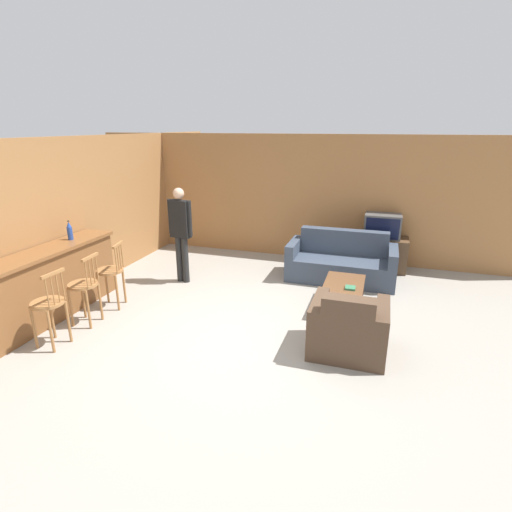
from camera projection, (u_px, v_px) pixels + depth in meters
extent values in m
plane|color=gray|center=(241.00, 335.00, 5.51)|extent=(24.00, 24.00, 0.00)
cube|color=#9E6B3D|center=(300.00, 198.00, 8.48)|extent=(9.40, 0.08, 2.60)
cube|color=#9E6B3D|center=(99.00, 209.00, 7.28)|extent=(0.08, 8.73, 2.60)
cube|color=brown|center=(47.00, 287.00, 5.88)|extent=(0.47, 2.46, 1.00)
cube|color=brown|center=(41.00, 253.00, 5.71)|extent=(0.55, 2.52, 0.05)
cylinder|color=#996638|center=(47.00, 303.00, 5.09)|extent=(0.43, 0.43, 0.04)
cylinder|color=#996638|center=(52.00, 318.00, 5.37)|extent=(0.04, 0.04, 0.59)
cylinder|color=#996638|center=(34.00, 328.00, 5.11)|extent=(0.04, 0.04, 0.59)
cylinder|color=#996638|center=(68.00, 322.00, 5.27)|extent=(0.04, 0.04, 0.59)
cylinder|color=#996638|center=(51.00, 332.00, 5.02)|extent=(0.04, 0.04, 0.59)
cylinder|color=#996638|center=(63.00, 286.00, 5.08)|extent=(0.02, 0.02, 0.38)
cylinder|color=#996638|center=(58.00, 288.00, 5.00)|extent=(0.02, 0.02, 0.38)
cylinder|color=#996638|center=(53.00, 291.00, 4.93)|extent=(0.02, 0.02, 0.38)
cylinder|color=#996638|center=(47.00, 293.00, 4.86)|extent=(0.02, 0.02, 0.38)
cube|color=#996638|center=(52.00, 274.00, 4.90)|extent=(0.06, 0.35, 0.04)
cylinder|color=#996638|center=(83.00, 284.00, 5.68)|extent=(0.44, 0.44, 0.04)
cylinder|color=#996638|center=(83.00, 300.00, 5.94)|extent=(0.04, 0.04, 0.59)
cylinder|color=#996638|center=(71.00, 308.00, 5.68)|extent=(0.04, 0.04, 0.59)
cylinder|color=#996638|center=(100.00, 301.00, 5.88)|extent=(0.04, 0.04, 0.59)
cylinder|color=#996638|center=(88.00, 310.00, 5.61)|extent=(0.04, 0.04, 0.59)
cylinder|color=#996638|center=(97.00, 269.00, 5.69)|extent=(0.02, 0.02, 0.38)
cylinder|color=#996638|center=(93.00, 271.00, 5.61)|extent=(0.02, 0.02, 0.38)
cylinder|color=#996638|center=(90.00, 273.00, 5.54)|extent=(0.02, 0.02, 0.38)
cylinder|color=#996638|center=(86.00, 275.00, 5.46)|extent=(0.02, 0.02, 0.38)
cube|color=#996638|center=(90.00, 257.00, 5.51)|extent=(0.06, 0.35, 0.04)
cylinder|color=#996638|center=(110.00, 270.00, 6.22)|extent=(0.50, 0.50, 0.04)
cylinder|color=#996638|center=(107.00, 285.00, 6.46)|extent=(0.04, 0.04, 0.59)
cylinder|color=#996638|center=(99.00, 292.00, 6.19)|extent=(0.04, 0.04, 0.59)
cylinder|color=#996638|center=(124.00, 286.00, 6.45)|extent=(0.04, 0.04, 0.59)
cylinder|color=#996638|center=(117.00, 293.00, 6.18)|extent=(0.04, 0.04, 0.59)
cylinder|color=#996638|center=(122.00, 255.00, 6.26)|extent=(0.02, 0.02, 0.38)
cylinder|color=#996638|center=(120.00, 257.00, 6.19)|extent=(0.02, 0.02, 0.38)
cylinder|color=#996638|center=(118.00, 259.00, 6.11)|extent=(0.02, 0.02, 0.38)
cylinder|color=#996638|center=(116.00, 261.00, 6.03)|extent=(0.02, 0.02, 0.38)
cube|color=#996638|center=(118.00, 245.00, 6.08)|extent=(0.12, 0.35, 0.04)
cube|color=#384251|center=(341.00, 269.00, 7.42)|extent=(1.63, 0.88, 0.43)
cube|color=#384251|center=(344.00, 241.00, 7.58)|extent=(1.63, 0.22, 0.47)
cube|color=#384251|center=(294.00, 258.00, 7.64)|extent=(0.16, 0.88, 0.68)
cube|color=#384251|center=(392.00, 268.00, 7.13)|extent=(0.16, 0.88, 0.68)
cube|color=#4C3828|center=(348.00, 336.00, 5.08)|extent=(0.62, 0.84, 0.43)
cube|color=#4C3828|center=(348.00, 315.00, 4.67)|extent=(0.62, 0.22, 0.44)
cube|color=#4C3828|center=(381.00, 332.00, 4.93)|extent=(0.16, 0.84, 0.67)
cube|color=#4C3828|center=(318.00, 323.00, 5.16)|extent=(0.16, 0.84, 0.67)
cube|color=brown|center=(344.00, 285.00, 6.21)|extent=(0.60, 1.03, 0.04)
cube|color=brown|center=(322.00, 308.00, 5.92)|extent=(0.06, 0.06, 0.38)
cube|color=brown|center=(358.00, 312.00, 5.77)|extent=(0.06, 0.06, 0.38)
cube|color=brown|center=(330.00, 284.00, 6.78)|extent=(0.06, 0.06, 0.38)
cube|color=brown|center=(362.00, 288.00, 6.63)|extent=(0.06, 0.06, 0.38)
cube|color=#513823|center=(380.00, 253.00, 7.96)|extent=(1.03, 0.54, 0.66)
cube|color=#4C4C4C|center=(383.00, 226.00, 7.78)|extent=(0.69, 0.46, 0.47)
cube|color=black|center=(382.00, 229.00, 7.58)|extent=(0.62, 0.01, 0.40)
cylinder|color=#234293|center=(70.00, 233.00, 6.24)|extent=(0.08, 0.08, 0.20)
cone|color=#234293|center=(69.00, 224.00, 6.20)|extent=(0.07, 0.07, 0.09)
cylinder|color=black|center=(68.00, 221.00, 6.18)|extent=(0.03, 0.03, 0.02)
cube|color=#33704C|center=(350.00, 288.00, 6.02)|extent=(0.15, 0.17, 0.03)
cylinder|color=black|center=(179.00, 259.00, 7.33)|extent=(0.12, 0.12, 0.85)
cylinder|color=black|center=(185.00, 260.00, 7.27)|extent=(0.12, 0.12, 0.85)
cube|color=black|center=(180.00, 219.00, 7.06)|extent=(0.40, 0.21, 0.67)
cylinder|color=black|center=(170.00, 216.00, 7.15)|extent=(0.08, 0.08, 0.62)
cylinder|color=black|center=(190.00, 219.00, 6.96)|extent=(0.08, 0.08, 0.62)
sphere|color=tan|center=(178.00, 193.00, 6.92)|extent=(0.19, 0.19, 0.19)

